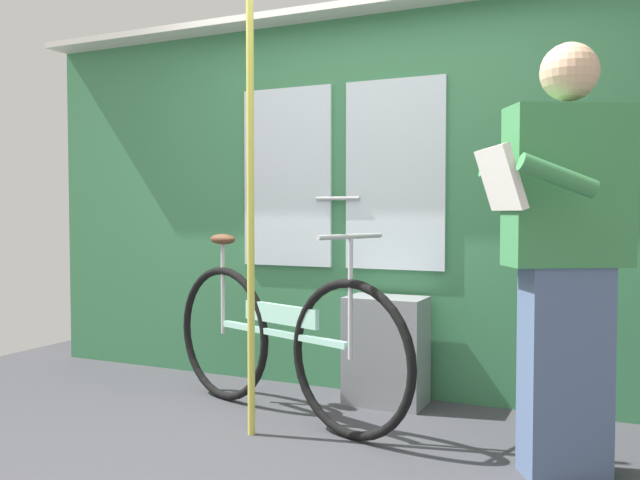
{
  "coord_description": "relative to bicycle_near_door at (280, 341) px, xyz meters",
  "views": [
    {
      "loc": [
        1.38,
        -2.39,
        1.07
      ],
      "look_at": [
        0.01,
        0.6,
        0.94
      ],
      "focal_mm": 37.78,
      "sensor_mm": 36.0,
      "label": 1
    }
  ],
  "objects": [
    {
      "name": "bicycle_near_door",
      "position": [
        0.0,
        0.0,
        0.0
      ],
      "size": [
        1.65,
        0.69,
        0.97
      ],
      "rotation": [
        0.0,
        0.0,
        -0.34
      ],
      "color": "black",
      "rests_on": "ground_plane"
    },
    {
      "name": "train_door_wall",
      "position": [
        0.26,
        0.68,
        0.78
      ],
      "size": [
        4.73,
        0.28,
        2.27
      ],
      "color": "#387A4C",
      "rests_on": "ground_plane"
    },
    {
      "name": "ground_plane",
      "position": [
        0.26,
        -0.69,
        -0.42
      ],
      "size": [
        5.73,
        4.36,
        0.04
      ],
      "primitive_type": "cube",
      "color": "#38383D"
    },
    {
      "name": "passenger_reading_newspaper",
      "position": [
        1.42,
        -0.21,
        0.52
      ],
      "size": [
        0.64,
        0.59,
        1.75
      ],
      "rotation": [
        0.0,
        0.0,
        3.66
      ],
      "color": "slate",
      "rests_on": "ground_plane"
    },
    {
      "name": "handrail_pole",
      "position": [
        0.01,
        -0.3,
        0.71
      ],
      "size": [
        0.04,
        0.04,
        2.23
      ],
      "primitive_type": "cylinder",
      "color": "#C6C14C",
      "rests_on": "ground_plane"
    },
    {
      "name": "trash_bin_by_wall",
      "position": [
        0.43,
        0.47,
        -0.1
      ],
      "size": [
        0.44,
        0.28,
        0.6
      ],
      "primitive_type": "cube",
      "color": "gray",
      "rests_on": "ground_plane"
    }
  ]
}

